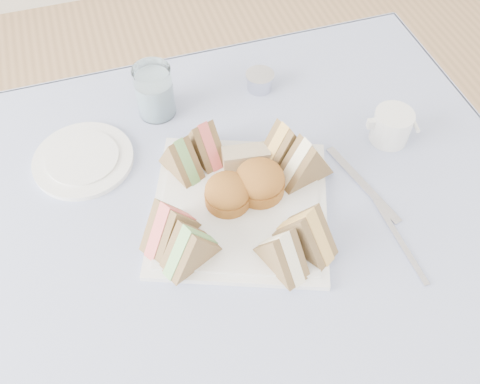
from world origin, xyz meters
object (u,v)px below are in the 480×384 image
object	(u,v)px
table	(260,325)
serving_plate	(240,207)
water_glass	(154,91)
creamer_jug	(392,126)

from	to	relation	value
table	serving_plate	size ratio (longest dim) A/B	2.96
water_glass	creamer_jug	world-z (taller)	water_glass
creamer_jug	water_glass	bearing A→B (deg)	163.00
creamer_jug	serving_plate	bearing A→B (deg)	-157.49
serving_plate	creamer_jug	world-z (taller)	creamer_jug
table	water_glass	world-z (taller)	water_glass
table	serving_plate	bearing A→B (deg)	110.84
water_glass	creamer_jug	bearing A→B (deg)	-26.81
table	water_glass	distance (m)	0.57
serving_plate	creamer_jug	size ratio (longest dim) A/B	4.05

